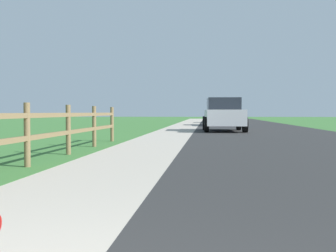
{
  "coord_description": "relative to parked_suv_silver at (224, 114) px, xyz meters",
  "views": [
    {
      "loc": [
        0.7,
        -1.06,
        0.97
      ],
      "look_at": [
        -0.2,
        8.13,
        0.66
      ],
      "focal_mm": 43.96,
      "sensor_mm": 36.0,
      "label": 1
    }
  ],
  "objects": [
    {
      "name": "grass_verge",
      "position": [
        -5.98,
        6.87,
        -0.85
      ],
      "size": [
        5.0,
        66.0,
        0.0
      ],
      "primitive_type": "cube",
      "color": "#386D31",
      "rests_on": "ground"
    },
    {
      "name": "rail_fence",
      "position": [
        -3.94,
        -14.28,
        -0.2
      ],
      "size": [
        0.11,
        12.86,
        1.14
      ],
      "color": "brown",
      "rests_on": "ground"
    },
    {
      "name": "parked_car_white",
      "position": [
        0.57,
        16.8,
        -0.11
      ],
      "size": [
        2.08,
        4.96,
        1.47
      ],
      "color": "white",
      "rests_on": "ground"
    },
    {
      "name": "curb_concrete",
      "position": [
        -4.48,
        6.87,
        -0.85
      ],
      "size": [
        6.0,
        66.0,
        0.01
      ],
      "primitive_type": "cube",
      "color": "#AEA495",
      "rests_on": "ground"
    },
    {
      "name": "parked_suv_silver",
      "position": [
        0.0,
        0.0,
        0.0
      ],
      "size": [
        2.19,
        4.35,
        1.7
      ],
      "color": "#B7BABF",
      "rests_on": "ground"
    },
    {
      "name": "parked_car_blue",
      "position": [
        0.28,
        9.22,
        -0.05
      ],
      "size": [
        2.28,
        5.01,
        1.63
      ],
      "color": "navy",
      "rests_on": "ground"
    },
    {
      "name": "road_asphalt",
      "position": [
        2.02,
        6.87,
        -0.85
      ],
      "size": [
        7.0,
        66.0,
        0.01
      ],
      "primitive_type": "cube",
      "color": "#292929",
      "rests_on": "ground"
    },
    {
      "name": "ground_plane",
      "position": [
        -1.48,
        4.87,
        -0.86
      ],
      "size": [
        120.0,
        120.0,
        0.0
      ],
      "primitive_type": "plane",
      "color": "#386D31"
    }
  ]
}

